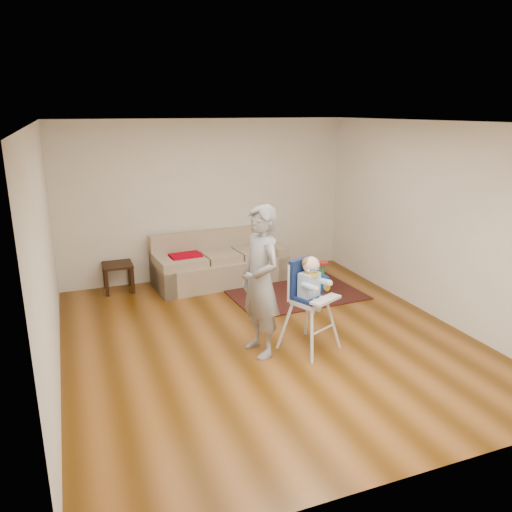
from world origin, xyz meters
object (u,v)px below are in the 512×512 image
object	(u,v)px
sofa	(220,259)
ride_on_toy	(315,276)
high_chair	(310,305)
adult	(261,282)
toy_ball	(268,299)
side_table	(118,277)

from	to	relation	value
sofa	ride_on_toy	xyz separation A→B (m)	(1.34, -0.90, -0.18)
high_chair	adult	xyz separation A→B (m)	(-0.60, 0.11, 0.34)
high_chair	sofa	bearing A→B (deg)	71.99
ride_on_toy	toy_ball	distance (m)	1.03
toy_ball	sofa	bearing A→B (deg)	106.85
high_chair	ride_on_toy	bearing A→B (deg)	36.26
side_table	ride_on_toy	distance (m)	3.19
ride_on_toy	high_chair	world-z (taller)	high_chair
side_table	high_chair	distance (m)	3.54
ride_on_toy	side_table	bearing A→B (deg)	165.14
toy_ball	high_chair	xyz separation A→B (m)	(-0.07, -1.48, 0.47)
toy_ball	high_chair	world-z (taller)	high_chair
ride_on_toy	adult	world-z (taller)	adult
adult	ride_on_toy	bearing A→B (deg)	127.74
ride_on_toy	high_chair	distance (m)	2.13
side_table	toy_ball	xyz separation A→B (m)	(2.03, -1.45, -0.13)
sofa	side_table	bearing A→B (deg)	167.86
toy_ball	adult	world-z (taller)	adult
sofa	adult	size ratio (longest dim) A/B	1.25
sofa	adult	xyz separation A→B (m)	(-0.29, -2.62, 0.48)
sofa	high_chair	bearing A→B (deg)	-88.69
toy_ball	adult	xyz separation A→B (m)	(-0.67, -1.37, 0.81)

